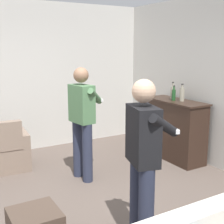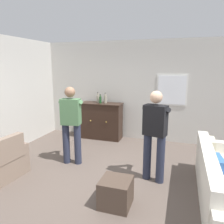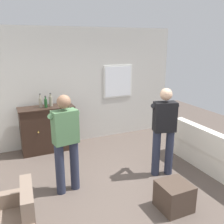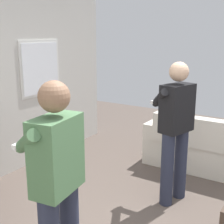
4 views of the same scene
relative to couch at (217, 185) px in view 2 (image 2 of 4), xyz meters
The scene contains 11 objects.
ground 2.00m from the couch, behind, with size 10.40×10.40×0.00m, color brown.
wall_back_with_window 3.58m from the couch, 124.72° to the left, with size 5.20×0.15×2.80m.
couch is the anchor object (origin of this frame).
armchair 3.78m from the couch, behind, with size 0.70×0.93×0.85m.
sideboard_cabinet 3.72m from the couch, 138.79° to the left, with size 1.22×0.49×1.05m.
bottle_wine_green 3.74m from the couch, 137.18° to the left, with size 0.08×0.08×0.30m.
bottle_liquor_amber 3.78m from the couch, 139.35° to the left, with size 0.07×0.07×0.26m.
bottle_spirits_clear 3.90m from the couch, 139.61° to the left, with size 0.08×0.08×0.31m.
ottoman 1.54m from the couch, 162.02° to the right, with size 0.46×0.46×0.42m, color #47382D.
person_standing_left 2.95m from the couch, 166.52° to the left, with size 0.55×0.50×1.68m.
person_standing_right 1.27m from the couch, 154.94° to the left, with size 0.54×0.52×1.68m.
Camera 2 is at (1.37, -3.49, 2.10)m, focal length 35.00 mm.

